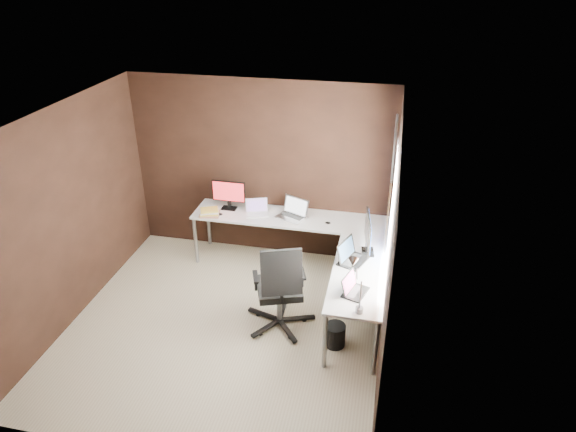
{
  "coord_description": "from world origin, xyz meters",
  "views": [
    {
      "loc": [
        1.72,
        -4.48,
        3.98
      ],
      "look_at": [
        0.56,
        0.95,
        1.04
      ],
      "focal_mm": 32.0,
      "sensor_mm": 36.0,
      "label": 1
    }
  ],
  "objects_px": {
    "drawer_pedestal": "(357,266)",
    "wastebasket": "(335,335)",
    "monitor_right": "(368,233)",
    "monitor_left": "(229,193)",
    "laptop_white": "(257,211)",
    "laptop_black_small": "(353,289)",
    "laptop_silver": "(293,213)",
    "book_stack": "(209,212)",
    "desk_lamp": "(355,278)",
    "office_chair": "(280,302)",
    "laptop_black_big": "(351,256)"
  },
  "relations": [
    {
      "from": "laptop_white",
      "to": "wastebasket",
      "type": "height_order",
      "value": "laptop_white"
    },
    {
      "from": "monitor_left",
      "to": "wastebasket",
      "type": "distance_m",
      "value": 2.5
    },
    {
      "from": "drawer_pedestal",
      "to": "office_chair",
      "type": "distance_m",
      "value": 1.28
    },
    {
      "from": "laptop_black_big",
      "to": "laptop_black_small",
      "type": "xyz_separation_m",
      "value": [
        0.09,
        -0.61,
        -0.01
      ]
    },
    {
      "from": "laptop_white",
      "to": "desk_lamp",
      "type": "distance_m",
      "value": 2.35
    },
    {
      "from": "drawer_pedestal",
      "to": "book_stack",
      "type": "xyz_separation_m",
      "value": [
        -2.04,
        0.18,
        0.47
      ]
    },
    {
      "from": "monitor_right",
      "to": "wastebasket",
      "type": "relative_size",
      "value": 2.15
    },
    {
      "from": "desk_lamp",
      "to": "book_stack",
      "type": "bearing_deg",
      "value": 118.82
    },
    {
      "from": "laptop_black_small",
      "to": "monitor_left",
      "type": "bearing_deg",
      "value": 66.98
    },
    {
      "from": "laptop_black_big",
      "to": "book_stack",
      "type": "bearing_deg",
      "value": 90.86
    },
    {
      "from": "monitor_right",
      "to": "monitor_left",
      "type": "bearing_deg",
      "value": 60.71
    },
    {
      "from": "laptop_black_big",
      "to": "desk_lamp",
      "type": "distance_m",
      "value": 0.93
    },
    {
      "from": "wastebasket",
      "to": "monitor_left",
      "type": "bearing_deg",
      "value": 136.56
    },
    {
      "from": "book_stack",
      "to": "office_chair",
      "type": "relative_size",
      "value": 0.27
    },
    {
      "from": "laptop_white",
      "to": "monitor_right",
      "type": "bearing_deg",
      "value": -42.91
    },
    {
      "from": "laptop_silver",
      "to": "desk_lamp",
      "type": "height_order",
      "value": "desk_lamp"
    },
    {
      "from": "laptop_silver",
      "to": "wastebasket",
      "type": "bearing_deg",
      "value": -39.3
    },
    {
      "from": "drawer_pedestal",
      "to": "wastebasket",
      "type": "distance_m",
      "value": 1.21
    },
    {
      "from": "laptop_black_small",
      "to": "wastebasket",
      "type": "distance_m",
      "value": 0.66
    },
    {
      "from": "laptop_white",
      "to": "laptop_silver",
      "type": "bearing_deg",
      "value": -16.46
    },
    {
      "from": "office_chair",
      "to": "wastebasket",
      "type": "relative_size",
      "value": 4.28
    },
    {
      "from": "drawer_pedestal",
      "to": "desk_lamp",
      "type": "bearing_deg",
      "value": -87.27
    },
    {
      "from": "monitor_left",
      "to": "office_chair",
      "type": "height_order",
      "value": "office_chair"
    },
    {
      "from": "laptop_silver",
      "to": "book_stack",
      "type": "relative_size",
      "value": 1.49
    },
    {
      "from": "drawer_pedestal",
      "to": "monitor_right",
      "type": "xyz_separation_m",
      "value": [
        0.12,
        -0.35,
        0.7
      ]
    },
    {
      "from": "desk_lamp",
      "to": "laptop_black_small",
      "type": "bearing_deg",
      "value": 72.86
    },
    {
      "from": "desk_lamp",
      "to": "laptop_black_big",
      "type": "bearing_deg",
      "value": 73.94
    },
    {
      "from": "laptop_black_small",
      "to": "laptop_black_big",
      "type": "bearing_deg",
      "value": 25.64
    },
    {
      "from": "monitor_left",
      "to": "monitor_right",
      "type": "relative_size",
      "value": 0.82
    },
    {
      "from": "laptop_silver",
      "to": "wastebasket",
      "type": "distance_m",
      "value": 1.87
    },
    {
      "from": "monitor_right",
      "to": "book_stack",
      "type": "xyz_separation_m",
      "value": [
        -2.16,
        0.52,
        -0.23
      ]
    },
    {
      "from": "drawer_pedestal",
      "to": "monitor_right",
      "type": "relative_size",
      "value": 1.05
    },
    {
      "from": "laptop_silver",
      "to": "monitor_left",
      "type": "bearing_deg",
      "value": -159.94
    },
    {
      "from": "monitor_left",
      "to": "office_chair",
      "type": "bearing_deg",
      "value": -53.64
    },
    {
      "from": "monitor_left",
      "to": "laptop_black_big",
      "type": "xyz_separation_m",
      "value": [
        1.79,
        -0.99,
        -0.18
      ]
    },
    {
      "from": "laptop_black_small",
      "to": "book_stack",
      "type": "height_order",
      "value": "laptop_black_small"
    },
    {
      "from": "monitor_right",
      "to": "wastebasket",
      "type": "distance_m",
      "value": 1.24
    },
    {
      "from": "laptop_black_big",
      "to": "laptop_black_small",
      "type": "relative_size",
      "value": 1.24
    },
    {
      "from": "laptop_white",
      "to": "book_stack",
      "type": "bearing_deg",
      "value": 177.04
    },
    {
      "from": "laptop_white",
      "to": "laptop_black_small",
      "type": "relative_size",
      "value": 0.98
    },
    {
      "from": "laptop_silver",
      "to": "laptop_black_small",
      "type": "distance_m",
      "value": 1.81
    },
    {
      "from": "laptop_white",
      "to": "wastebasket",
      "type": "relative_size",
      "value": 1.3
    },
    {
      "from": "book_stack",
      "to": "wastebasket",
      "type": "relative_size",
      "value": 1.15
    },
    {
      "from": "laptop_white",
      "to": "office_chair",
      "type": "xyz_separation_m",
      "value": [
        0.62,
        -1.35,
        -0.44
      ]
    },
    {
      "from": "desk_lamp",
      "to": "monitor_right",
      "type": "bearing_deg",
      "value": 63.61
    },
    {
      "from": "laptop_silver",
      "to": "desk_lamp",
      "type": "distance_m",
      "value": 2.08
    },
    {
      "from": "desk_lamp",
      "to": "wastebasket",
      "type": "bearing_deg",
      "value": 104.62
    },
    {
      "from": "office_chair",
      "to": "book_stack",
      "type": "bearing_deg",
      "value": 116.97
    },
    {
      "from": "desk_lamp",
      "to": "wastebasket",
      "type": "distance_m",
      "value": 1.01
    },
    {
      "from": "book_stack",
      "to": "desk_lamp",
      "type": "distance_m",
      "value": 2.67
    }
  ]
}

